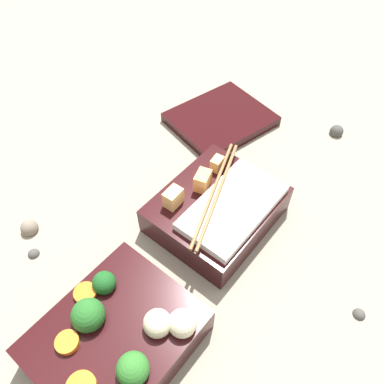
# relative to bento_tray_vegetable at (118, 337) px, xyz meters

# --- Properties ---
(ground_plane) EXTENTS (3.00, 3.00, 0.00)m
(ground_plane) POSITION_rel_bento_tray_vegetable_xyz_m (0.11, 0.02, -0.03)
(ground_plane) COLOR gray
(bento_tray_vegetable) EXTENTS (0.18, 0.15, 0.08)m
(bento_tray_vegetable) POSITION_rel_bento_tray_vegetable_xyz_m (0.00, 0.00, 0.00)
(bento_tray_vegetable) COLOR black
(bento_tray_vegetable) RESTS_ON ground_plane
(bento_tray_rice) EXTENTS (0.19, 0.15, 0.08)m
(bento_tray_rice) POSITION_rel_bento_tray_vegetable_xyz_m (0.23, 0.03, -0.00)
(bento_tray_rice) COLOR black
(bento_tray_rice) RESTS_ON ground_plane
(bento_lid) EXTENTS (0.21, 0.19, 0.02)m
(bento_lid) POSITION_rel_bento_tray_vegetable_xyz_m (0.41, 0.16, -0.02)
(bento_lid) COLOR black
(bento_lid) RESTS_ON ground_plane
(pebble_0) EXTENTS (0.03, 0.03, 0.03)m
(pebble_0) POSITION_rel_bento_tray_vegetable_xyz_m (0.03, 0.23, -0.02)
(pebble_0) COLOR #7A6B5B
(pebble_0) RESTS_ON ground_plane
(pebble_1) EXTENTS (0.02, 0.02, 0.02)m
(pebble_1) POSITION_rel_bento_tray_vegetable_xyz_m (0.53, -0.03, -0.02)
(pebble_1) COLOR #474442
(pebble_1) RESTS_ON ground_plane
(pebble_2) EXTENTS (0.02, 0.02, 0.02)m
(pebble_2) POSITION_rel_bento_tray_vegetable_xyz_m (0.01, 0.19, -0.03)
(pebble_2) COLOR #474442
(pebble_2) RESTS_ON ground_plane
(pebble_3) EXTENTS (0.02, 0.02, 0.02)m
(pebble_3) POSITION_rel_bento_tray_vegetable_xyz_m (0.22, -0.21, -0.03)
(pebble_3) COLOR #474442
(pebble_3) RESTS_ON ground_plane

